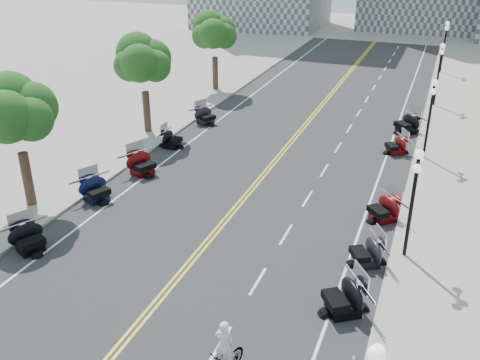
% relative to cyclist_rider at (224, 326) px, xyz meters
% --- Properties ---
extents(ground, '(160.00, 160.00, 0.00)m').
position_rel_cyclist_rider_xyz_m(ground, '(-3.90, 5.21, -2.02)').
color(ground, gray).
extents(road, '(16.00, 90.00, 0.01)m').
position_rel_cyclist_rider_xyz_m(road, '(-3.90, 15.21, -2.02)').
color(road, '#333335').
rests_on(road, ground).
extents(centerline_yellow_a, '(0.12, 90.00, 0.00)m').
position_rel_cyclist_rider_xyz_m(centerline_yellow_a, '(-4.02, 15.21, -2.01)').
color(centerline_yellow_a, yellow).
rests_on(centerline_yellow_a, road).
extents(centerline_yellow_b, '(0.12, 90.00, 0.00)m').
position_rel_cyclist_rider_xyz_m(centerline_yellow_b, '(-3.78, 15.21, -2.01)').
color(centerline_yellow_b, yellow).
rests_on(centerline_yellow_b, road).
extents(edge_line_north, '(0.12, 90.00, 0.00)m').
position_rel_cyclist_rider_xyz_m(edge_line_north, '(2.50, 15.21, -2.01)').
color(edge_line_north, white).
rests_on(edge_line_north, road).
extents(edge_line_south, '(0.12, 90.00, 0.00)m').
position_rel_cyclist_rider_xyz_m(edge_line_south, '(-10.30, 15.21, -2.01)').
color(edge_line_south, white).
rests_on(edge_line_south, road).
extents(lane_dash_5, '(0.12, 2.00, 0.00)m').
position_rel_cyclist_rider_xyz_m(lane_dash_5, '(-0.70, 1.21, -2.01)').
color(lane_dash_5, white).
rests_on(lane_dash_5, road).
extents(lane_dash_6, '(0.12, 2.00, 0.00)m').
position_rel_cyclist_rider_xyz_m(lane_dash_6, '(-0.70, 5.21, -2.01)').
color(lane_dash_6, white).
rests_on(lane_dash_6, road).
extents(lane_dash_7, '(0.12, 2.00, 0.00)m').
position_rel_cyclist_rider_xyz_m(lane_dash_7, '(-0.70, 9.21, -2.01)').
color(lane_dash_7, white).
rests_on(lane_dash_7, road).
extents(lane_dash_8, '(0.12, 2.00, 0.00)m').
position_rel_cyclist_rider_xyz_m(lane_dash_8, '(-0.70, 13.21, -2.01)').
color(lane_dash_8, white).
rests_on(lane_dash_8, road).
extents(lane_dash_9, '(0.12, 2.00, 0.00)m').
position_rel_cyclist_rider_xyz_m(lane_dash_9, '(-0.70, 17.21, -2.01)').
color(lane_dash_9, white).
rests_on(lane_dash_9, road).
extents(lane_dash_10, '(0.12, 2.00, 0.00)m').
position_rel_cyclist_rider_xyz_m(lane_dash_10, '(-0.70, 21.21, -2.01)').
color(lane_dash_10, white).
rests_on(lane_dash_10, road).
extents(lane_dash_11, '(0.12, 2.00, 0.00)m').
position_rel_cyclist_rider_xyz_m(lane_dash_11, '(-0.70, 25.21, -2.01)').
color(lane_dash_11, white).
rests_on(lane_dash_11, road).
extents(lane_dash_12, '(0.12, 2.00, 0.00)m').
position_rel_cyclist_rider_xyz_m(lane_dash_12, '(-0.70, 29.21, -2.01)').
color(lane_dash_12, white).
rests_on(lane_dash_12, road).
extents(lane_dash_13, '(0.12, 2.00, 0.00)m').
position_rel_cyclist_rider_xyz_m(lane_dash_13, '(-0.70, 33.21, -2.01)').
color(lane_dash_13, white).
rests_on(lane_dash_13, road).
extents(lane_dash_14, '(0.12, 2.00, 0.00)m').
position_rel_cyclist_rider_xyz_m(lane_dash_14, '(-0.70, 37.21, -2.01)').
color(lane_dash_14, white).
rests_on(lane_dash_14, road).
extents(lane_dash_15, '(0.12, 2.00, 0.00)m').
position_rel_cyclist_rider_xyz_m(lane_dash_15, '(-0.70, 41.21, -2.01)').
color(lane_dash_15, white).
rests_on(lane_dash_15, road).
extents(lane_dash_16, '(0.12, 2.00, 0.00)m').
position_rel_cyclist_rider_xyz_m(lane_dash_16, '(-0.70, 45.21, -2.01)').
color(lane_dash_16, white).
rests_on(lane_dash_16, road).
extents(lane_dash_17, '(0.12, 2.00, 0.00)m').
position_rel_cyclist_rider_xyz_m(lane_dash_17, '(-0.70, 49.21, -2.01)').
color(lane_dash_17, white).
rests_on(lane_dash_17, road).
extents(lane_dash_18, '(0.12, 2.00, 0.00)m').
position_rel_cyclist_rider_xyz_m(lane_dash_18, '(-0.70, 53.21, -2.01)').
color(lane_dash_18, white).
rests_on(lane_dash_18, road).
extents(lane_dash_19, '(0.12, 2.00, 0.00)m').
position_rel_cyclist_rider_xyz_m(lane_dash_19, '(-0.70, 57.21, -2.01)').
color(lane_dash_19, white).
rests_on(lane_dash_19, road).
extents(sidewalk_north, '(5.00, 90.00, 0.15)m').
position_rel_cyclist_rider_xyz_m(sidewalk_north, '(6.60, 15.21, -1.95)').
color(sidewalk_north, '#9E9991').
rests_on(sidewalk_north, ground).
extents(sidewalk_south, '(5.00, 90.00, 0.15)m').
position_rel_cyclist_rider_xyz_m(sidewalk_south, '(-14.40, 15.21, -1.95)').
color(sidewalk_south, '#9E9991').
rests_on(sidewalk_south, ground).
extents(street_lamp_2, '(0.50, 1.20, 4.90)m').
position_rel_cyclist_rider_xyz_m(street_lamp_2, '(4.70, 9.21, 0.58)').
color(street_lamp_2, black).
rests_on(street_lamp_2, sidewalk_north).
extents(street_lamp_3, '(0.50, 1.20, 4.90)m').
position_rel_cyclist_rider_xyz_m(street_lamp_3, '(4.70, 21.21, 0.58)').
color(street_lamp_3, black).
rests_on(street_lamp_3, sidewalk_north).
extents(street_lamp_4, '(0.50, 1.20, 4.90)m').
position_rel_cyclist_rider_xyz_m(street_lamp_4, '(4.70, 33.21, 0.58)').
color(street_lamp_4, black).
rests_on(street_lamp_4, sidewalk_north).
extents(street_lamp_5, '(0.50, 1.20, 4.90)m').
position_rel_cyclist_rider_xyz_m(street_lamp_5, '(4.70, 45.21, 0.58)').
color(street_lamp_5, black).
rests_on(street_lamp_5, sidewalk_north).
extents(tree_2, '(4.80, 4.80, 9.20)m').
position_rel_cyclist_rider_xyz_m(tree_2, '(-13.90, 7.21, 2.73)').
color(tree_2, '#235619').
rests_on(tree_2, sidewalk_south).
extents(tree_3, '(4.80, 4.80, 9.20)m').
position_rel_cyclist_rider_xyz_m(tree_3, '(-13.90, 19.21, 2.73)').
color(tree_3, '#235619').
rests_on(tree_3, sidewalk_south).
extents(tree_4, '(4.80, 4.80, 9.20)m').
position_rel_cyclist_rider_xyz_m(tree_4, '(-13.90, 31.21, 2.73)').
color(tree_4, '#235619').
rests_on(tree_4, sidewalk_south).
extents(motorcycle_n_5, '(3.00, 3.00, 1.51)m').
position_rel_cyclist_rider_xyz_m(motorcycle_n_5, '(2.92, 4.52, -1.27)').
color(motorcycle_n_5, black).
rests_on(motorcycle_n_5, road).
extents(motorcycle_n_6, '(2.65, 2.65, 1.36)m').
position_rel_cyclist_rider_xyz_m(motorcycle_n_6, '(3.20, 8.06, -1.34)').
color(motorcycle_n_6, black).
rests_on(motorcycle_n_6, road).
extents(motorcycle_n_7, '(2.81, 2.81, 1.39)m').
position_rel_cyclist_rider_xyz_m(motorcycle_n_7, '(3.36, 12.29, -1.32)').
color(motorcycle_n_7, '#590A0C').
rests_on(motorcycle_n_7, road).
extents(motorcycle_n_9, '(2.51, 2.51, 1.28)m').
position_rel_cyclist_rider_xyz_m(motorcycle_n_9, '(2.96, 21.52, -1.38)').
color(motorcycle_n_9, '#590A0C').
rests_on(motorcycle_n_9, road).
extents(motorcycle_n_10, '(3.11, 3.11, 1.54)m').
position_rel_cyclist_rider_xyz_m(motorcycle_n_10, '(3.21, 25.82, -1.25)').
color(motorcycle_n_10, black).
rests_on(motorcycle_n_10, road).
extents(motorcycle_s_5, '(2.71, 2.71, 1.41)m').
position_rel_cyclist_rider_xyz_m(motorcycle_s_5, '(-11.01, 3.72, -1.31)').
color(motorcycle_s_5, black).
rests_on(motorcycle_s_5, road).
extents(motorcycle_s_6, '(2.73, 2.73, 1.44)m').
position_rel_cyclist_rider_xyz_m(motorcycle_s_6, '(-11.14, 8.98, -1.30)').
color(motorcycle_s_6, black).
rests_on(motorcycle_s_6, road).
extents(motorcycle_s_7, '(2.85, 2.85, 1.50)m').
position_rel_cyclist_rider_xyz_m(motorcycle_s_7, '(-10.61, 12.82, -1.27)').
color(motorcycle_s_7, '#590A0C').
rests_on(motorcycle_s_7, road).
extents(motorcycle_s_8, '(1.94, 1.94, 1.29)m').
position_rel_cyclist_rider_xyz_m(motorcycle_s_8, '(-11.00, 17.29, -1.37)').
color(motorcycle_s_8, black).
rests_on(motorcycle_s_8, road).
extents(motorcycle_s_9, '(2.67, 2.67, 1.38)m').
position_rel_cyclist_rider_xyz_m(motorcycle_s_9, '(-10.92, 22.48, -1.33)').
color(motorcycle_s_9, black).
rests_on(motorcycle_s_9, road).
extents(cyclist_rider, '(0.67, 0.44, 1.83)m').
position_rel_cyclist_rider_xyz_m(cyclist_rider, '(0.00, 0.00, 0.00)').
color(cyclist_rider, silver).
rests_on(cyclist_rider, bicycle).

